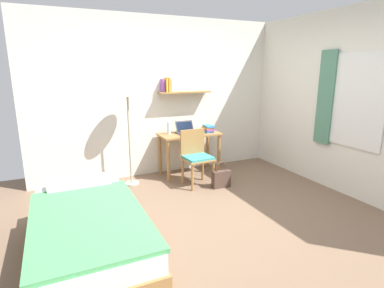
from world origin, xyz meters
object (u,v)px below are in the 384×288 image
(desk_chair, at_px, (196,155))
(water_bottle, at_px, (169,128))
(handbag, at_px, (221,178))
(desk, at_px, (189,141))
(book_stack, at_px, (208,129))
(standing_lamp, at_px, (127,94))
(bed, at_px, (89,234))
(laptop, at_px, (185,130))

(desk_chair, xyz_separation_m, water_bottle, (-0.24, 0.55, 0.34))
(water_bottle, height_order, handbag, water_bottle)
(desk, bearing_deg, book_stack, -7.55)
(desk_chair, relative_size, handbag, 2.09)
(water_bottle, bearing_deg, desk_chair, -66.57)
(desk_chair, height_order, standing_lamp, standing_lamp)
(bed, relative_size, water_bottle, 9.61)
(desk, xyz_separation_m, handbag, (0.19, -0.77, -0.43))
(desk_chair, xyz_separation_m, laptop, (0.05, 0.51, 0.29))
(water_bottle, distance_m, book_stack, 0.68)
(desk, xyz_separation_m, water_bottle, (-0.34, 0.07, 0.24))
(desk, height_order, desk_chair, desk_chair)
(laptop, distance_m, handbag, 1.05)
(book_stack, bearing_deg, desk_chair, -135.01)
(standing_lamp, xyz_separation_m, water_bottle, (0.69, 0.13, -0.59))
(bed, height_order, handbag, bed)
(water_bottle, bearing_deg, bed, -129.44)
(desk_chair, bearing_deg, handbag, -44.80)
(standing_lamp, bearing_deg, desk_chair, -24.42)
(laptop, bearing_deg, water_bottle, 173.47)
(handbag, bearing_deg, standing_lamp, 149.77)
(desk, relative_size, standing_lamp, 0.63)
(bed, height_order, book_stack, book_stack)
(water_bottle, xyz_separation_m, book_stack, (0.67, -0.11, -0.04))
(bed, bearing_deg, desk_chair, 36.56)
(laptop, relative_size, water_bottle, 1.59)
(desk, relative_size, laptop, 3.20)
(desk, relative_size, water_bottle, 5.10)
(laptop, relative_size, book_stack, 1.29)
(desk, height_order, handbag, desk)
(desk_chair, relative_size, book_stack, 3.49)
(standing_lamp, relative_size, book_stack, 6.54)
(handbag, bearing_deg, book_stack, 78.72)
(book_stack, xyz_separation_m, handbag, (-0.14, -0.72, -0.63))
(desk_chair, bearing_deg, bed, -143.44)
(bed, height_order, standing_lamp, standing_lamp)
(bed, distance_m, book_stack, 2.85)
(bed, relative_size, standing_lamp, 1.19)
(standing_lamp, bearing_deg, book_stack, 0.59)
(book_stack, height_order, handbag, book_stack)
(laptop, height_order, book_stack, laptop)
(desk, bearing_deg, bed, -136.24)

